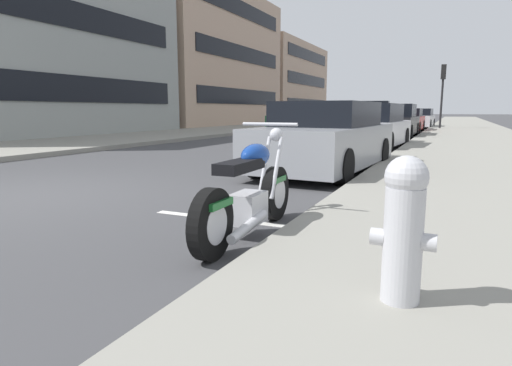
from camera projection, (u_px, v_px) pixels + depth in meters
The scene contains 16 objects.
ground_plane at pixel (25, 196), 6.29m from camera, with size 260.00×260.00×0.00m, color #3D3D3F.
sidewalk_near_curb at pixel (478, 145), 14.46m from camera, with size 120.00×4.40×0.14m, color gray.
sidewalk_far_curb at pixel (159, 136), 19.73m from camera, with size 120.00×5.00×0.14m, color gray.
parking_stall_stripe at pixel (240, 221), 4.87m from camera, with size 0.12×2.20×0.01m, color silver.
parked_motorcycle at pixel (250, 194), 4.24m from camera, with size 2.07×0.62×1.10m.
parked_car_behind_motorcycle at pixel (326, 139), 8.68m from camera, with size 4.40×2.04×1.39m.
parked_car_mid_block at pixel (370, 127), 13.88m from camera, with size 4.29×2.11×1.42m.
parked_car_at_intersection at pixel (394, 122), 19.66m from camera, with size 4.56×1.95×1.49m.
parked_car_second_in_row at pixel (405, 121), 24.30m from camera, with size 4.51×1.94×1.31m.
parked_car_far_down_curb at pixel (419, 119), 29.41m from camera, with size 4.55×1.93×1.31m.
crossing_truck at pixel (366, 112), 39.58m from camera, with size 2.40×5.59×2.01m.
car_opposite_curb at pixel (291, 120), 25.79m from camera, with size 4.24×2.13×1.35m.
fire_hydrant at pixel (404, 226), 2.45m from camera, with size 0.24×0.36×0.85m.
traffic_signal_near_corner at pixel (443, 82), 25.76m from camera, with size 0.36×0.28×3.73m.
townhouse_near_left at pixel (176, 62), 34.24m from camera, with size 15.33×11.81×9.97m.
townhouse_behind_pole at pixel (267, 84), 48.22m from camera, with size 15.01×9.67×8.19m.
Camera 1 is at (-4.23, -5.60, 1.24)m, focal length 30.46 mm.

